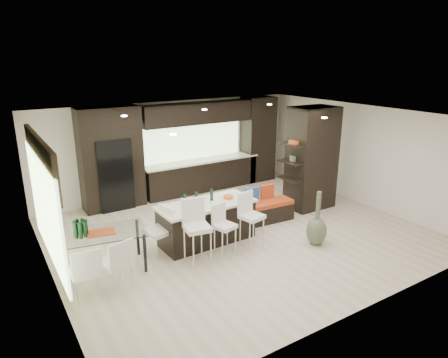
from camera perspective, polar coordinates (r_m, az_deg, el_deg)
ground at (r=9.35m, az=1.97°, el=-7.68°), size 8.00×8.00×0.00m
back_wall at (r=11.83m, az=-7.48°, el=4.46°), size 8.00×0.02×2.70m
left_wall at (r=7.52m, az=-24.21°, el=-4.48°), size 0.02×7.00×2.70m
right_wall at (r=11.52m, az=18.82°, el=3.32°), size 0.02×7.00×2.70m
ceiling at (r=8.57m, az=2.15°, el=8.92°), size 8.00×7.00×0.02m
window_left at (r=7.71m, az=-24.15°, el=-3.95°), size 0.04×3.20×1.90m
window_back at (r=12.01m, az=-4.83°, el=5.71°), size 3.40×0.04×1.20m
stone_accent at (r=7.46m, az=-24.76°, el=2.56°), size 0.08×3.00×0.80m
ceiling_spots at (r=8.78m, az=1.22°, el=9.00°), size 4.00×3.00×0.02m
back_cabinetry at (r=11.76m, az=-4.59°, el=4.47°), size 6.80×0.68×2.70m
refrigerator at (r=10.95m, az=-15.61°, el=0.75°), size 0.90×0.68×1.90m
partition_column at (r=10.77m, az=12.41°, el=2.92°), size 1.20×0.80×2.70m
kitchen_island at (r=8.79m, az=-2.50°, el=-6.20°), size 2.16×0.99×0.89m
stool_left at (r=7.84m, az=-3.82°, el=-8.57°), size 0.54×0.54×1.06m
stool_mid at (r=8.20m, az=0.12°, el=-8.02°), size 0.47×0.47×0.87m
stool_right at (r=8.50m, az=3.97°, el=-6.75°), size 0.51×0.51×0.97m
bench at (r=9.95m, az=6.06°, el=-4.58°), size 1.37×0.61×0.51m
floor_vase at (r=8.80m, az=13.20°, el=-5.50°), size 0.47×0.47×1.21m
dining_table at (r=8.01m, az=-16.89°, el=-9.88°), size 1.73×1.16×0.77m
chair_near at (r=7.31m, az=-15.25°, el=-11.89°), size 0.60×0.60×0.90m
chair_far at (r=7.22m, az=-19.13°, el=-12.73°), size 0.50×0.50×0.89m
chair_end at (r=8.29m, az=-9.34°, el=-7.80°), size 0.61×0.61×0.93m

